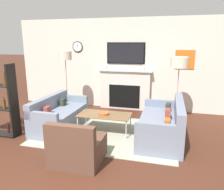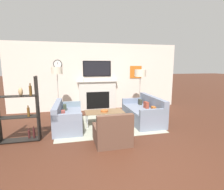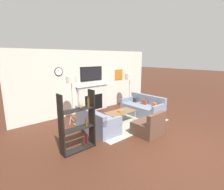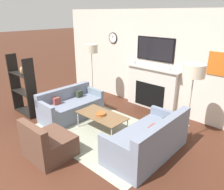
{
  "view_description": "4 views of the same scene",
  "coord_description": "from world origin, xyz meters",
  "px_view_note": "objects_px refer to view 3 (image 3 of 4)",
  "views": [
    {
      "loc": [
        1.27,
        -2.0,
        2.0
      ],
      "look_at": [
        -0.07,
        3.1,
        0.72
      ],
      "focal_mm": 35.0,
      "sensor_mm": 36.0,
      "label": 1
    },
    {
      "loc": [
        -1.05,
        -2.67,
        1.84
      ],
      "look_at": [
        0.2,
        2.64,
        0.9
      ],
      "focal_mm": 28.0,
      "sensor_mm": 36.0,
      "label": 2
    },
    {
      "loc": [
        -4.44,
        -2.01,
        2.43
      ],
      "look_at": [
        -0.27,
        2.74,
        1.04
      ],
      "focal_mm": 28.0,
      "sensor_mm": 36.0,
      "label": 3
    },
    {
      "loc": [
        3.14,
        -0.66,
        2.61
      ],
      "look_at": [
        0.06,
        2.67,
        0.88
      ],
      "focal_mm": 35.0,
      "sensor_mm": 36.0,
      "label": 4
    }
  ],
  "objects_px": {
    "armchair": "(149,127)",
    "decorative_bowl": "(121,111)",
    "couch_right": "(143,108)",
    "coffee_table": "(120,112)",
    "floor_lamp_left": "(71,80)",
    "shelf_unit": "(78,123)",
    "floor_lamp_right": "(130,77)",
    "couch_left": "(97,122)"
  },
  "relations": [
    {
      "from": "couch_left",
      "to": "floor_lamp_right",
      "type": "height_order",
      "value": "floor_lamp_right"
    },
    {
      "from": "couch_right",
      "to": "decorative_bowl",
      "type": "relative_size",
      "value": 7.57
    },
    {
      "from": "coffee_table",
      "to": "floor_lamp_right",
      "type": "distance_m",
      "value": 2.19
    },
    {
      "from": "couch_right",
      "to": "shelf_unit",
      "type": "relative_size",
      "value": 1.11
    },
    {
      "from": "coffee_table",
      "to": "decorative_bowl",
      "type": "height_order",
      "value": "decorative_bowl"
    },
    {
      "from": "couch_left",
      "to": "shelf_unit",
      "type": "relative_size",
      "value": 1.03
    },
    {
      "from": "decorative_bowl",
      "to": "couch_left",
      "type": "bearing_deg",
      "value": 179.85
    },
    {
      "from": "armchair",
      "to": "decorative_bowl",
      "type": "xyz_separation_m",
      "value": [
        0.07,
        1.34,
        0.19
      ]
    },
    {
      "from": "armchair",
      "to": "coffee_table",
      "type": "distance_m",
      "value": 1.38
    },
    {
      "from": "couch_right",
      "to": "couch_left",
      "type": "bearing_deg",
      "value": 179.98
    },
    {
      "from": "couch_right",
      "to": "coffee_table",
      "type": "relative_size",
      "value": 1.48
    },
    {
      "from": "coffee_table",
      "to": "floor_lamp_right",
      "type": "xyz_separation_m",
      "value": [
        1.58,
        1.03,
        1.12
      ]
    },
    {
      "from": "couch_right",
      "to": "floor_lamp_right",
      "type": "distance_m",
      "value": 1.64
    },
    {
      "from": "couch_right",
      "to": "armchair",
      "type": "height_order",
      "value": "couch_right"
    },
    {
      "from": "floor_lamp_right",
      "to": "armchair",
      "type": "bearing_deg",
      "value": -124.64
    },
    {
      "from": "couch_left",
      "to": "coffee_table",
      "type": "distance_m",
      "value": 1.13
    },
    {
      "from": "couch_left",
      "to": "decorative_bowl",
      "type": "relative_size",
      "value": 7.05
    },
    {
      "from": "couch_right",
      "to": "shelf_unit",
      "type": "xyz_separation_m",
      "value": [
        -3.51,
        -0.69,
        0.45
      ]
    },
    {
      "from": "decorative_bowl",
      "to": "floor_lamp_right",
      "type": "height_order",
      "value": "floor_lamp_right"
    },
    {
      "from": "couch_left",
      "to": "floor_lamp_left",
      "type": "distance_m",
      "value": 1.72
    },
    {
      "from": "couch_left",
      "to": "coffee_table",
      "type": "relative_size",
      "value": 1.38
    },
    {
      "from": "armchair",
      "to": "decorative_bowl",
      "type": "bearing_deg",
      "value": 87.1
    },
    {
      "from": "shelf_unit",
      "to": "coffee_table",
      "type": "bearing_deg",
      "value": 18.05
    },
    {
      "from": "coffee_table",
      "to": "floor_lamp_left",
      "type": "distance_m",
      "value": 2.13
    },
    {
      "from": "decorative_bowl",
      "to": "floor_lamp_right",
      "type": "relative_size",
      "value": 0.14
    },
    {
      "from": "decorative_bowl",
      "to": "coffee_table",
      "type": "bearing_deg",
      "value": 78.6
    },
    {
      "from": "couch_left",
      "to": "armchair",
      "type": "height_order",
      "value": "armchair"
    },
    {
      "from": "floor_lamp_right",
      "to": "coffee_table",
      "type": "bearing_deg",
      "value": -146.97
    },
    {
      "from": "floor_lamp_left",
      "to": "floor_lamp_right",
      "type": "distance_m",
      "value": 3.0
    },
    {
      "from": "couch_left",
      "to": "floor_lamp_left",
      "type": "xyz_separation_m",
      "value": [
        -0.29,
        1.06,
        1.33
      ]
    },
    {
      "from": "armchair",
      "to": "floor_lamp_right",
      "type": "distance_m",
      "value": 3.17
    },
    {
      "from": "couch_right",
      "to": "decorative_bowl",
      "type": "xyz_separation_m",
      "value": [
        -1.3,
        -0.0,
        0.16
      ]
    },
    {
      "from": "floor_lamp_left",
      "to": "shelf_unit",
      "type": "height_order",
      "value": "floor_lamp_left"
    },
    {
      "from": "armchair",
      "to": "shelf_unit",
      "type": "xyz_separation_m",
      "value": [
        -2.14,
        0.65,
        0.49
      ]
    },
    {
      "from": "couch_right",
      "to": "armchair",
      "type": "relative_size",
      "value": 2.1
    },
    {
      "from": "armchair",
      "to": "floor_lamp_left",
      "type": "bearing_deg",
      "value": 119.32
    },
    {
      "from": "couch_right",
      "to": "coffee_table",
      "type": "xyz_separation_m",
      "value": [
        -1.3,
        0.03,
        0.1
      ]
    },
    {
      "from": "armchair",
      "to": "shelf_unit",
      "type": "distance_m",
      "value": 2.29
    },
    {
      "from": "shelf_unit",
      "to": "floor_lamp_left",
      "type": "bearing_deg",
      "value": 65.61
    },
    {
      "from": "couch_left",
      "to": "armchair",
      "type": "bearing_deg",
      "value": -51.86
    },
    {
      "from": "decorative_bowl",
      "to": "armchair",
      "type": "bearing_deg",
      "value": -92.9
    },
    {
      "from": "couch_right",
      "to": "decorative_bowl",
      "type": "height_order",
      "value": "couch_right"
    }
  ]
}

